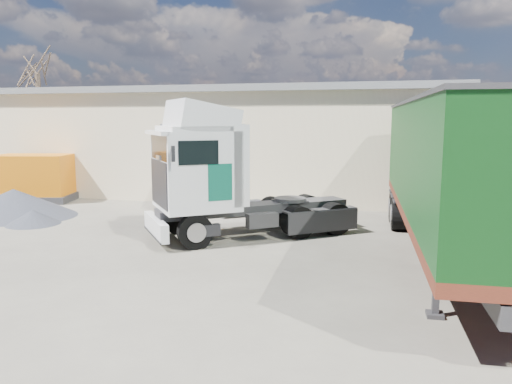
% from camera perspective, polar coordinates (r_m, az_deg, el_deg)
% --- Properties ---
extents(ground, '(120.00, 120.00, 0.00)m').
position_cam_1_polar(ground, '(13.05, -13.13, -8.92)').
color(ground, '#2C2A24').
rests_on(ground, ground).
extents(warehouse, '(30.60, 12.60, 5.42)m').
position_cam_1_polar(warehouse, '(29.52, -9.37, 6.02)').
color(warehouse, beige).
rests_on(warehouse, ground).
extents(bare_tree, '(4.00, 4.00, 9.60)m').
position_cam_1_polar(bare_tree, '(39.34, -23.79, 13.67)').
color(bare_tree, '#382B21').
rests_on(bare_tree, ground).
extents(tractor_unit, '(6.64, 5.87, 4.42)m').
position_cam_1_polar(tractor_unit, '(16.00, -3.99, 1.28)').
color(tractor_unit, black).
rests_on(tractor_unit, ground).
extents(box_trailer, '(3.31, 13.10, 4.32)m').
position_cam_1_polar(box_trailer, '(14.28, 21.87, 2.97)').
color(box_trailer, '#2D2D30').
rests_on(box_trailer, ground).
extents(panel_van, '(3.06, 4.46, 1.69)m').
position_cam_1_polar(panel_van, '(22.64, -8.63, 0.79)').
color(panel_van, black).
rests_on(panel_van, ground).
extents(orange_skip, '(3.89, 2.92, 2.17)m').
position_cam_1_polar(orange_skip, '(25.45, -24.01, 1.16)').
color(orange_skip, '#2D2D30').
rests_on(orange_skip, ground).
extents(gravel_heap, '(6.01, 5.58, 1.07)m').
position_cam_1_polar(gravel_heap, '(22.11, -26.03, -1.14)').
color(gravel_heap, black).
rests_on(gravel_heap, ground).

